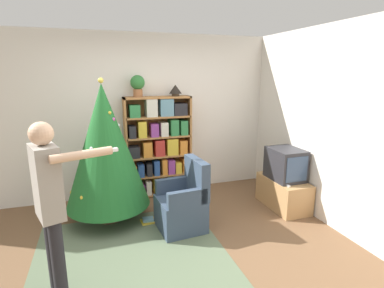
% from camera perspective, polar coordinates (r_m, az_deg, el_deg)
% --- Properties ---
extents(ground_plane, '(14.00, 14.00, 0.00)m').
position_cam_1_polar(ground_plane, '(3.57, -3.11, -20.49)').
color(ground_plane, brown).
extents(wall_back, '(8.00, 0.10, 2.60)m').
position_cam_1_polar(wall_back, '(4.97, -9.37, 5.26)').
color(wall_back, silver).
rests_on(wall_back, ground_plane).
extents(wall_right, '(0.10, 8.00, 2.60)m').
position_cam_1_polar(wall_right, '(4.15, 26.97, 2.37)').
color(wall_right, silver).
rests_on(wall_right, ground_plane).
extents(area_rug, '(2.08, 2.06, 0.01)m').
position_cam_1_polar(area_rug, '(3.60, -11.35, -20.38)').
color(area_rug, '#56664C').
rests_on(area_rug, ground_plane).
extents(bookshelf, '(1.06, 0.28, 1.63)m').
position_cam_1_polar(bookshelf, '(4.89, -6.16, -0.47)').
color(bookshelf, '#A8703D').
rests_on(bookshelf, ground_plane).
extents(tv_stand, '(0.45, 0.84, 0.45)m').
position_cam_1_polar(tv_stand, '(4.78, 16.97, -8.88)').
color(tv_stand, tan).
rests_on(tv_stand, ground_plane).
extents(television, '(0.42, 0.54, 0.46)m').
position_cam_1_polar(television, '(4.63, 17.37, -3.67)').
color(television, '#28282D').
rests_on(television, tv_stand).
extents(game_remote, '(0.04, 0.12, 0.02)m').
position_cam_1_polar(game_remote, '(4.43, 17.61, -7.46)').
color(game_remote, white).
rests_on(game_remote, tv_stand).
extents(christmas_tree, '(1.12, 1.12, 1.93)m').
position_cam_1_polar(christmas_tree, '(4.12, -16.18, -0.52)').
color(christmas_tree, '#4C3323').
rests_on(christmas_tree, ground_plane).
extents(armchair, '(0.62, 0.61, 0.92)m').
position_cam_1_polar(armchair, '(3.96, -1.65, -11.53)').
color(armchair, '#334256').
rests_on(armchair, ground_plane).
extents(standing_person, '(0.71, 0.45, 1.62)m').
position_cam_1_polar(standing_person, '(2.77, -25.38, -9.75)').
color(standing_person, '#232328').
rests_on(standing_person, ground_plane).
extents(potted_plant, '(0.22, 0.22, 0.33)m').
position_cam_1_polar(potted_plant, '(4.71, -10.33, 11.12)').
color(potted_plant, '#935B38').
rests_on(potted_plant, bookshelf).
extents(table_lamp, '(0.20, 0.20, 0.18)m').
position_cam_1_polar(table_lamp, '(4.83, -3.19, 10.31)').
color(table_lamp, '#473828').
rests_on(table_lamp, bookshelf).
extents(book_pile_near_tree, '(0.22, 0.18, 0.06)m').
position_cam_1_polar(book_pile_near_tree, '(4.26, -8.28, -14.25)').
color(book_pile_near_tree, gold).
rests_on(book_pile_near_tree, ground_plane).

